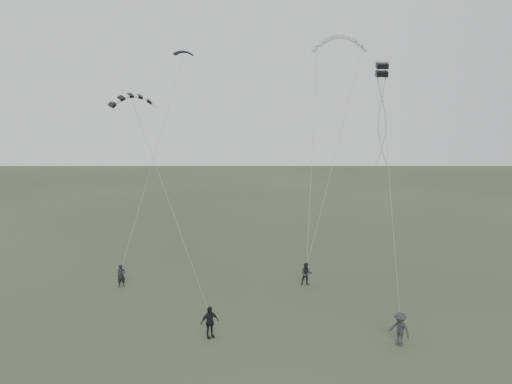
{
  "coord_description": "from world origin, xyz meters",
  "views": [
    {
      "loc": [
        0.76,
        -26.62,
        12.56
      ],
      "look_at": [
        0.83,
        4.66,
        6.82
      ],
      "focal_mm": 35.0,
      "sensor_mm": 36.0,
      "label": 1
    }
  ],
  "objects_px": {
    "flyer_center": "(210,322)",
    "flyer_far": "(400,329)",
    "kite_pale_large": "(340,37)",
    "flyer_left": "(121,276)",
    "kite_striped": "(133,95)",
    "kite_dark_small": "(184,52)",
    "kite_box": "(382,70)",
    "flyer_right": "(306,274)"
  },
  "relations": [
    {
      "from": "kite_pale_large",
      "to": "kite_box",
      "type": "bearing_deg",
      "value": -77.54
    },
    {
      "from": "flyer_far",
      "to": "kite_pale_large",
      "type": "relative_size",
      "value": 0.44
    },
    {
      "from": "flyer_right",
      "to": "flyer_far",
      "type": "xyz_separation_m",
      "value": [
        3.96,
        -8.67,
        0.11
      ]
    },
    {
      "from": "kite_box",
      "to": "kite_pale_large",
      "type": "bearing_deg",
      "value": 98.79
    },
    {
      "from": "flyer_far",
      "to": "kite_dark_small",
      "type": "bearing_deg",
      "value": 179.38
    },
    {
      "from": "flyer_far",
      "to": "flyer_left",
      "type": "bearing_deg",
      "value": -157.25
    },
    {
      "from": "flyer_far",
      "to": "flyer_right",
      "type": "bearing_deg",
      "value": 163.9
    },
    {
      "from": "kite_striped",
      "to": "kite_box",
      "type": "height_order",
      "value": "kite_box"
    },
    {
      "from": "flyer_left",
      "to": "kite_pale_large",
      "type": "height_order",
      "value": "kite_pale_large"
    },
    {
      "from": "flyer_left",
      "to": "kite_pale_large",
      "type": "relative_size",
      "value": 0.38
    },
    {
      "from": "flyer_right",
      "to": "kite_pale_large",
      "type": "height_order",
      "value": "kite_pale_large"
    },
    {
      "from": "kite_pale_large",
      "to": "flyer_left",
      "type": "bearing_deg",
      "value": -151.18
    },
    {
      "from": "kite_pale_large",
      "to": "kite_dark_small",
      "type": "bearing_deg",
      "value": -177.74
    },
    {
      "from": "flyer_left",
      "to": "kite_striped",
      "type": "bearing_deg",
      "value": -88.79
    },
    {
      "from": "flyer_right",
      "to": "kite_box",
      "type": "relative_size",
      "value": 2.22
    },
    {
      "from": "flyer_far",
      "to": "kite_pale_large",
      "type": "distance_m",
      "value": 21.8
    },
    {
      "from": "flyer_far",
      "to": "kite_striped",
      "type": "xyz_separation_m",
      "value": [
        -14.47,
        4.77,
        11.95
      ]
    },
    {
      "from": "flyer_left",
      "to": "flyer_right",
      "type": "height_order",
      "value": "flyer_right"
    },
    {
      "from": "flyer_right",
      "to": "kite_dark_small",
      "type": "distance_m",
      "value": 19.15
    },
    {
      "from": "kite_pale_large",
      "to": "kite_striped",
      "type": "relative_size",
      "value": 1.59
    },
    {
      "from": "flyer_center",
      "to": "kite_pale_large",
      "type": "height_order",
      "value": "kite_pale_large"
    },
    {
      "from": "kite_pale_large",
      "to": "kite_box",
      "type": "height_order",
      "value": "kite_pale_large"
    },
    {
      "from": "kite_box",
      "to": "flyer_far",
      "type": "bearing_deg",
      "value": -82.44
    },
    {
      "from": "flyer_left",
      "to": "flyer_center",
      "type": "distance_m",
      "value": 10.01
    },
    {
      "from": "flyer_center",
      "to": "kite_pale_large",
      "type": "relative_size",
      "value": 0.43
    },
    {
      "from": "flyer_right",
      "to": "kite_dark_small",
      "type": "xyz_separation_m",
      "value": [
        -9.02,
        6.79,
        15.46
      ]
    },
    {
      "from": "flyer_right",
      "to": "kite_striped",
      "type": "relative_size",
      "value": 0.61
    },
    {
      "from": "flyer_right",
      "to": "flyer_center",
      "type": "distance_m",
      "value": 9.82
    },
    {
      "from": "kite_box",
      "to": "flyer_center",
      "type": "bearing_deg",
      "value": -154.22
    },
    {
      "from": "flyer_left",
      "to": "kite_striped",
      "type": "distance_m",
      "value": 12.76
    },
    {
      "from": "flyer_center",
      "to": "kite_striped",
      "type": "height_order",
      "value": "kite_striped"
    },
    {
      "from": "kite_dark_small",
      "to": "kite_box",
      "type": "height_order",
      "value": "kite_dark_small"
    },
    {
      "from": "kite_striped",
      "to": "flyer_left",
      "type": "bearing_deg",
      "value": 93.92
    },
    {
      "from": "flyer_left",
      "to": "kite_dark_small",
      "type": "bearing_deg",
      "value": 32.76
    },
    {
      "from": "flyer_far",
      "to": "kite_pale_large",
      "type": "bearing_deg",
      "value": 144.08
    },
    {
      "from": "flyer_far",
      "to": "kite_pale_large",
      "type": "height_order",
      "value": "kite_pale_large"
    },
    {
      "from": "flyer_center",
      "to": "kite_pale_large",
      "type": "xyz_separation_m",
      "value": [
        8.75,
        13.52,
        16.33
      ]
    },
    {
      "from": "flyer_left",
      "to": "kite_striped",
      "type": "height_order",
      "value": "kite_striped"
    },
    {
      "from": "flyer_left",
      "to": "kite_pale_large",
      "type": "xyz_separation_m",
      "value": [
        15.45,
        6.08,
        16.42
      ]
    },
    {
      "from": "flyer_right",
      "to": "kite_striped",
      "type": "bearing_deg",
      "value": -160.18
    },
    {
      "from": "flyer_center",
      "to": "flyer_far",
      "type": "distance_m",
      "value": 9.98
    },
    {
      "from": "kite_pale_large",
      "to": "flyer_center",
      "type": "bearing_deg",
      "value": -115.57
    }
  ]
}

